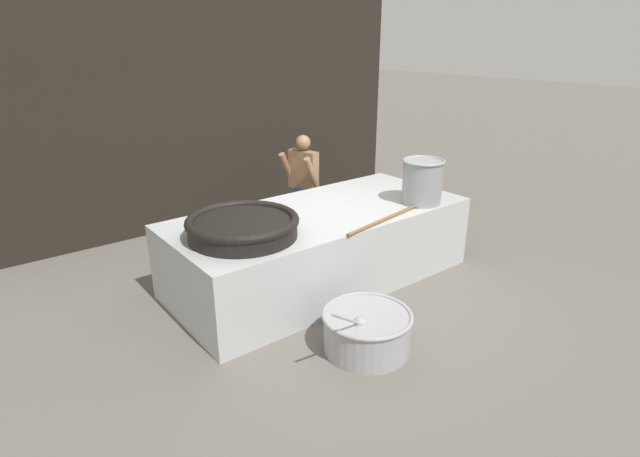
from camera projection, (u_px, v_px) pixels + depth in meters
name	position (u px, v px, depth m)	size (l,w,h in m)	color
ground_plane	(320.00, 278.00, 6.32)	(60.00, 60.00, 0.00)	#666059
back_wall	(204.00, 99.00, 7.75)	(7.30, 0.24, 3.92)	black
hearth_platform	(320.00, 246.00, 6.15)	(3.66, 1.64, 0.91)	#B2B7B7
giant_wok_near	(243.00, 226.00, 5.18)	(1.18, 1.18, 0.23)	black
stock_pot	(422.00, 181.00, 6.18)	(0.53, 0.53, 0.55)	gray
stirring_paddle	(389.00, 217.00, 5.73)	(1.38, 0.30, 0.04)	brown
cook	(303.00, 183.00, 7.34)	(0.44, 0.62, 1.55)	#8C6647
prep_bowl_vegetables	(367.00, 329.00, 4.82)	(1.10, 0.88, 0.75)	#9E9EA3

